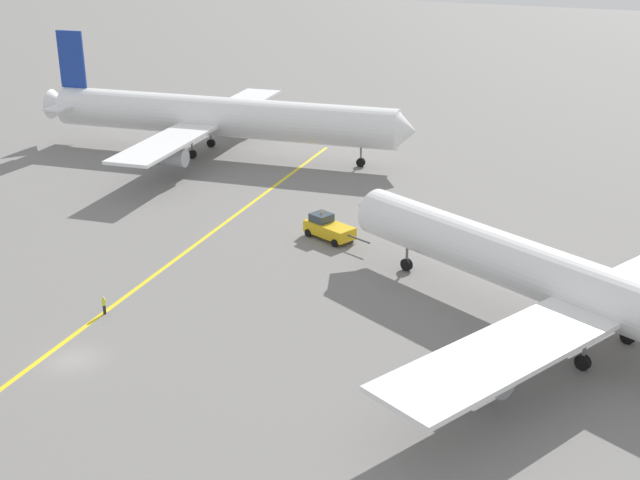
% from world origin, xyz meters
% --- Properties ---
extents(ground_plane, '(600.00, 600.00, 0.00)m').
position_xyz_m(ground_plane, '(0.00, 0.00, 0.00)').
color(ground_plane, slate).
extents(taxiway_stripe, '(10.75, 119.60, 0.01)m').
position_xyz_m(taxiway_stripe, '(-3.43, 10.00, 0.00)').
color(taxiway_stripe, yellow).
rests_on(taxiway_stripe, ground).
extents(airliner_at_gate_left, '(59.93, 49.73, 17.72)m').
position_xyz_m(airliner_at_gate_left, '(-21.61, 59.33, 5.83)').
color(airliner_at_gate_left, white).
rests_on(airliner_at_gate_left, ground).
extents(airliner_being_pushed, '(51.55, 46.65, 15.80)m').
position_xyz_m(airliner_being_pushed, '(37.56, 20.56, 5.10)').
color(airliner_being_pushed, white).
rests_on(airliner_being_pushed, ground).
extents(pushback_tug, '(9.14, 4.68, 2.99)m').
position_xyz_m(pushback_tug, '(7.92, 34.10, 1.27)').
color(pushback_tug, gold).
rests_on(pushback_tug, ground).
extents(ground_crew_wing_walker_right, '(0.36, 0.36, 1.76)m').
position_xyz_m(ground_crew_wing_walker_right, '(-3.03, 7.93, 0.92)').
color(ground_crew_wing_walker_right, black).
rests_on(ground_crew_wing_walker_right, ground).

